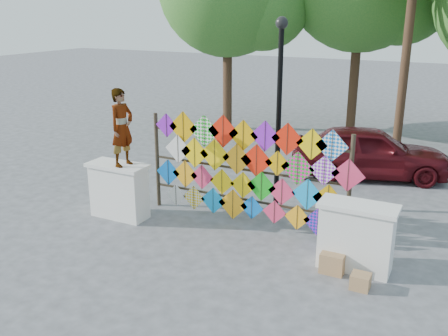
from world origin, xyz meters
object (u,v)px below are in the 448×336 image
(vendor_woman, at_px, (122,128))
(sedan, at_px, (369,152))
(kite_rack, at_px, (247,170))
(lamppost, at_px, (279,97))

(vendor_woman, bearing_deg, sedan, -31.95)
(sedan, bearing_deg, kite_rack, 141.55)
(sedan, relative_size, lamppost, 0.97)
(vendor_woman, xyz_separation_m, lamppost, (2.80, 2.20, 0.55))
(kite_rack, xyz_separation_m, vendor_woman, (-2.59, -0.93, 0.87))
(sedan, bearing_deg, lamppost, 137.65)
(vendor_woman, relative_size, sedan, 0.40)
(vendor_woman, relative_size, lamppost, 0.39)
(kite_rack, xyz_separation_m, sedan, (1.73, 4.62, -0.53))
(kite_rack, height_order, vendor_woman, vendor_woman)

